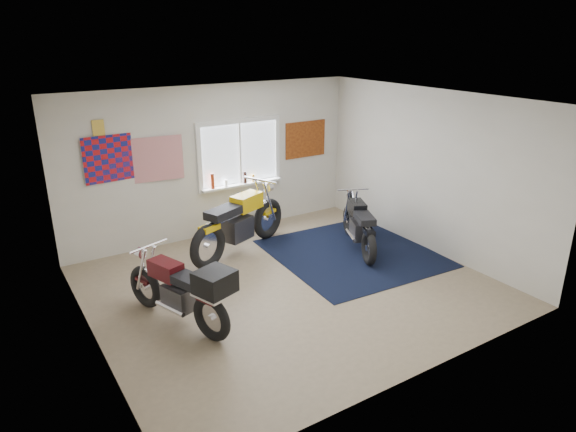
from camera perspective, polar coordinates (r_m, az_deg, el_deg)
ground at (r=7.65m, az=0.18°, el=-7.77°), size 5.50×5.50×0.00m
room_shell at (r=7.03m, az=0.20°, el=4.12°), size 5.50×5.50×5.50m
navy_rug at (r=8.77m, az=7.17°, el=-4.11°), size 2.65×2.74×0.01m
window_assembly at (r=9.42m, az=-5.38°, el=6.45°), size 1.66×0.17×1.26m
oil_bottles at (r=9.34m, az=-6.57°, el=4.01°), size 0.88×0.07×0.28m
flag_display at (r=8.48m, az=-20.33°, el=9.18°), size 1.60×0.10×1.17m
triumph_poster at (r=10.11m, az=1.95°, el=8.52°), size 0.90×0.03×0.70m
yellow_triumph at (r=8.61m, az=-5.45°, el=-0.88°), size 2.17×1.05×1.16m
black_chrome_bike at (r=8.81m, az=7.87°, el=-1.13°), size 0.89×1.72×0.95m
maroon_tourer at (r=6.59m, az=-11.54°, el=-8.17°), size 0.93×1.86×0.96m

